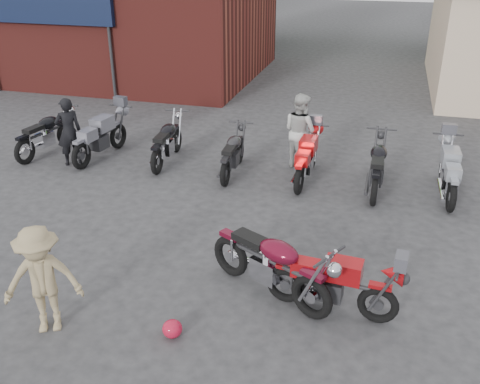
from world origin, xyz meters
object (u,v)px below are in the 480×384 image
(vintage_motorcycle, at_px, (271,260))
(person_light, at_px, (300,131))
(row_bike_2, at_px, (167,139))
(row_bike_3, at_px, (233,151))
(row_bike_1, at_px, (100,134))
(row_bike_5, at_px, (378,163))
(sportbike, at_px, (334,281))
(row_bike_6, at_px, (449,169))
(row_bike_0, at_px, (46,131))
(helmet, at_px, (172,329))
(row_bike_4, at_px, (307,156))
(person_dark, at_px, (69,132))
(person_tan, at_px, (42,280))

(vintage_motorcycle, bearing_deg, person_light, 122.57)
(row_bike_2, bearing_deg, row_bike_3, -102.50)
(row_bike_1, relative_size, row_bike_5, 1.00)
(sportbike, relative_size, row_bike_2, 0.93)
(row_bike_3, relative_size, row_bike_6, 0.92)
(vintage_motorcycle, relative_size, row_bike_5, 1.05)
(row_bike_0, bearing_deg, helmet, -126.50)
(sportbike, height_order, row_bike_6, row_bike_6)
(vintage_motorcycle, distance_m, row_bike_3, 4.72)
(sportbike, bearing_deg, row_bike_4, 109.31)
(vintage_motorcycle, height_order, person_dark, person_dark)
(person_dark, height_order, row_bike_6, person_dark)
(row_bike_5, distance_m, row_bike_6, 1.45)
(row_bike_3, distance_m, row_bike_5, 3.20)
(row_bike_0, relative_size, row_bike_2, 1.01)
(person_light, bearing_deg, person_tan, 110.14)
(vintage_motorcycle, relative_size, person_tan, 1.37)
(vintage_motorcycle, height_order, row_bike_2, vintage_motorcycle)
(row_bike_4, xyz_separation_m, row_bike_6, (2.97, 0.02, 0.01))
(row_bike_0, height_order, row_bike_6, row_bike_6)
(helmet, xyz_separation_m, person_tan, (-1.70, -0.29, 0.67))
(row_bike_2, bearing_deg, row_bike_5, -97.12)
(person_dark, relative_size, row_bike_5, 0.78)
(row_bike_4, bearing_deg, row_bike_1, 92.01)
(person_tan, relative_size, row_bike_6, 0.79)
(sportbike, bearing_deg, person_dark, 154.46)
(person_dark, bearing_deg, row_bike_5, 142.30)
(person_dark, relative_size, row_bike_0, 0.81)
(sportbike, height_order, person_dark, person_dark)
(person_tan, relative_size, row_bike_5, 0.77)
(person_light, xyz_separation_m, person_tan, (-2.31, -6.73, -0.08))
(sportbike, height_order, row_bike_1, row_bike_1)
(row_bike_1, relative_size, row_bike_4, 1.05)
(row_bike_0, distance_m, row_bike_3, 4.83)
(person_dark, bearing_deg, row_bike_1, -171.52)
(row_bike_3, relative_size, row_bike_4, 0.95)
(sportbike, height_order, row_bike_0, row_bike_0)
(person_dark, xyz_separation_m, row_bike_2, (2.16, 0.73, -0.23))
(row_bike_3, bearing_deg, vintage_motorcycle, -159.44)
(row_bike_4, height_order, row_bike_6, row_bike_6)
(person_dark, relative_size, row_bike_3, 0.87)
(helmet, xyz_separation_m, person_dark, (-4.64, 5.13, 0.69))
(helmet, bearing_deg, row_bike_0, 135.11)
(person_dark, relative_size, person_light, 0.92)
(vintage_motorcycle, distance_m, row_bike_5, 4.54)
(vintage_motorcycle, xyz_separation_m, row_bike_0, (-6.68, 4.32, -0.05))
(person_dark, xyz_separation_m, row_bike_5, (7.07, 0.47, -0.21))
(row_bike_0, xyz_separation_m, row_bike_1, (1.44, 0.12, 0.02))
(helmet, bearing_deg, row_bike_3, 97.83)
(person_tan, xyz_separation_m, row_bike_6, (5.57, 5.99, -0.21))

